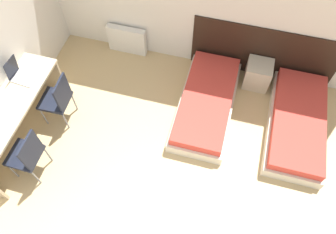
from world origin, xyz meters
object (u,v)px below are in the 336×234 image
bed_near_window (206,103)px  laptop (20,74)px  bed_near_door (297,123)px  nightstand (258,74)px  chair_near_notebook (27,154)px  chair_near_laptop (58,98)px

bed_near_window → laptop: laptop is taller
bed_near_window → bed_near_door: bearing=0.0°
nightstand → laptop: 3.74m
chair_near_notebook → bed_near_window: bearing=39.1°
nightstand → chair_near_notebook: size_ratio=0.50×
bed_near_door → chair_near_laptop: size_ratio=2.01×
bed_near_window → chair_near_notebook: bearing=-141.5°
chair_near_notebook → laptop: 1.19m
bed_near_door → laptop: 4.23m
nightstand → chair_near_notebook: bearing=-139.4°
chair_near_laptop → laptop: 0.62m
chair_near_laptop → laptop: bearing=170.8°
bed_near_door → chair_near_laptop: bearing=-168.1°
chair_near_laptop → chair_near_notebook: (0.00, -0.95, 0.00)m
chair_near_laptop → bed_near_door: bearing=9.6°
bed_near_door → laptop: laptop is taller
nightstand → chair_near_laptop: 3.25m
bed_near_window → chair_near_notebook: chair_near_notebook is taller
laptop → bed_near_window: bearing=19.3°
bed_near_window → laptop: (-2.68, -0.69, 0.67)m
bed_near_window → nightstand: 1.04m
nightstand → bed_near_door: bearing=-46.1°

